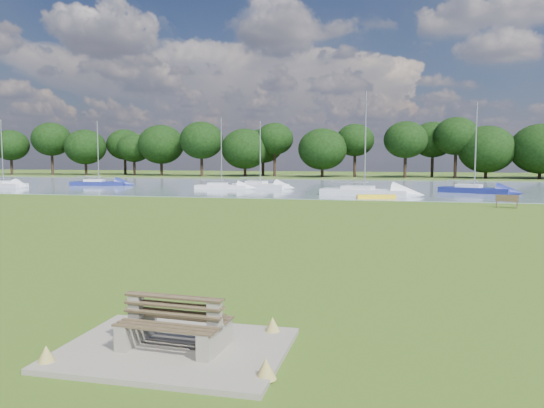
% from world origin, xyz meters
% --- Properties ---
extents(ground, '(220.00, 220.00, 0.00)m').
position_xyz_m(ground, '(0.00, 0.00, 0.00)').
color(ground, '#505F1E').
extents(river, '(220.00, 40.00, 0.10)m').
position_xyz_m(river, '(0.00, 42.00, 0.00)').
color(river, slate).
rests_on(river, ground).
extents(far_bank, '(220.00, 20.00, 0.40)m').
position_xyz_m(far_bank, '(0.00, 72.00, 0.00)').
color(far_bank, '#4C6626').
rests_on(far_bank, ground).
extents(concrete_pad, '(4.20, 3.20, 0.10)m').
position_xyz_m(concrete_pad, '(0.00, -14.00, 0.05)').
color(concrete_pad, gray).
rests_on(concrete_pad, ground).
extents(bench_pair, '(2.05, 1.29, 1.07)m').
position_xyz_m(bench_pair, '(-0.00, -14.00, 0.53)').
color(bench_pair, gray).
rests_on(bench_pair, concrete_pad).
extents(riverbank_bench, '(1.62, 0.76, 0.96)m').
position_xyz_m(riverbank_bench, '(11.86, 17.96, 0.48)').
color(riverbank_bench, brown).
rests_on(riverbank_bench, ground).
extents(kayak, '(3.47, 1.53, 0.34)m').
position_xyz_m(kayak, '(2.33, 24.00, 0.22)').
color(kayak, yellow).
rests_on(kayak, river).
extents(tree_line, '(145.08, 8.49, 10.28)m').
position_xyz_m(tree_line, '(1.21, 68.00, 6.16)').
color(tree_line, black).
rests_on(tree_line, far_bank).
extents(sailboat_0, '(8.63, 4.06, 9.78)m').
position_xyz_m(sailboat_0, '(1.02, 27.93, 0.56)').
color(sailboat_0, silver).
rests_on(sailboat_0, river).
extents(sailboat_1, '(6.04, 1.83, 8.05)m').
position_xyz_m(sailboat_1, '(-15.36, 34.13, 0.47)').
color(sailboat_1, silver).
rests_on(sailboat_1, river).
extents(sailboat_2, '(7.02, 4.51, 9.06)m').
position_xyz_m(sailboat_2, '(11.64, 33.51, 0.57)').
color(sailboat_2, navy).
rests_on(sailboat_2, river).
extents(sailboat_5, '(7.06, 3.33, 8.16)m').
position_xyz_m(sailboat_5, '(-32.77, 37.20, 0.52)').
color(sailboat_5, navy).
rests_on(sailboat_5, river).
extents(sailboat_6, '(6.71, 3.16, 8.06)m').
position_xyz_m(sailboat_6, '(-42.10, 31.54, 0.49)').
color(sailboat_6, silver).
rests_on(sailboat_6, river).
extents(sailboat_7, '(6.87, 3.59, 7.66)m').
position_xyz_m(sailboat_7, '(-11.32, 36.06, 0.55)').
color(sailboat_7, silver).
rests_on(sailboat_7, river).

